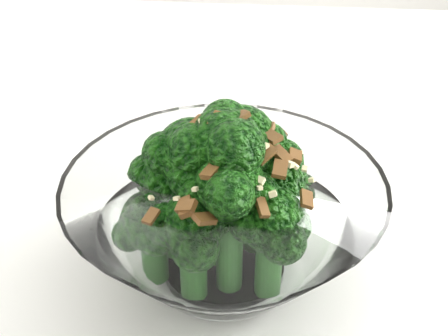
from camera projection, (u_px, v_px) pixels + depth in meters
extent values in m
cube|color=white|center=(196.00, 171.00, 0.58)|extent=(1.35, 1.06, 0.04)
cylinder|color=white|center=(224.00, 269.00, 0.43)|extent=(0.09, 0.09, 0.01)
cylinder|color=#205B18|center=(224.00, 215.00, 0.41)|extent=(0.02, 0.02, 0.08)
sphere|color=#1C5C11|center=(224.00, 147.00, 0.38)|extent=(0.05, 0.05, 0.05)
cylinder|color=#205B18|center=(240.00, 200.00, 0.43)|extent=(0.02, 0.02, 0.07)
sphere|color=#1C5C11|center=(242.00, 140.00, 0.40)|extent=(0.05, 0.05, 0.05)
cylinder|color=#205B18|center=(194.00, 214.00, 0.42)|extent=(0.02, 0.02, 0.07)
sphere|color=#1C5C11|center=(192.00, 155.00, 0.39)|extent=(0.05, 0.05, 0.05)
cylinder|color=#205B18|center=(229.00, 246.00, 0.39)|extent=(0.02, 0.02, 0.07)
sphere|color=#1C5C11|center=(230.00, 188.00, 0.37)|extent=(0.04, 0.04, 0.04)
cylinder|color=#205B18|center=(273.00, 225.00, 0.42)|extent=(0.02, 0.02, 0.05)
sphere|color=#1C5C11|center=(275.00, 179.00, 0.40)|extent=(0.04, 0.04, 0.04)
cylinder|color=#205B18|center=(173.00, 223.00, 0.42)|extent=(0.02, 0.02, 0.05)
sphere|color=#1C5C11|center=(170.00, 178.00, 0.40)|extent=(0.04, 0.04, 0.04)
cylinder|color=#205B18|center=(269.00, 263.00, 0.39)|extent=(0.02, 0.02, 0.05)
sphere|color=#1C5C11|center=(271.00, 220.00, 0.37)|extent=(0.04, 0.04, 0.04)
cylinder|color=#205B18|center=(193.00, 267.00, 0.39)|extent=(0.02, 0.02, 0.05)
sphere|color=#1C5C11|center=(192.00, 225.00, 0.37)|extent=(0.04, 0.04, 0.04)
cylinder|color=#205B18|center=(277.00, 207.00, 0.45)|extent=(0.02, 0.02, 0.04)
sphere|color=#1C5C11|center=(279.00, 174.00, 0.43)|extent=(0.04, 0.04, 0.04)
cylinder|color=#205B18|center=(154.00, 256.00, 0.41)|extent=(0.02, 0.02, 0.04)
sphere|color=#1C5C11|center=(152.00, 221.00, 0.39)|extent=(0.04, 0.04, 0.04)
cylinder|color=#205B18|center=(222.00, 199.00, 0.45)|extent=(0.02, 0.02, 0.04)
sphere|color=#1C5C11|center=(222.00, 165.00, 0.44)|extent=(0.04, 0.04, 0.04)
cylinder|color=#205B18|center=(178.00, 210.00, 0.44)|extent=(0.02, 0.02, 0.04)
sphere|color=#1C5C11|center=(176.00, 175.00, 0.43)|extent=(0.04, 0.04, 0.04)
cylinder|color=#205B18|center=(255.00, 215.00, 0.43)|extent=(0.02, 0.02, 0.06)
sphere|color=#1C5C11|center=(256.00, 168.00, 0.41)|extent=(0.05, 0.05, 0.05)
cube|color=brown|center=(216.00, 119.00, 0.36)|extent=(0.01, 0.01, 0.01)
cube|color=brown|center=(185.00, 207.00, 0.35)|extent=(0.01, 0.02, 0.01)
cube|color=brown|center=(272.00, 138.00, 0.39)|extent=(0.01, 0.01, 0.00)
cube|color=brown|center=(151.00, 216.00, 0.36)|extent=(0.01, 0.01, 0.01)
cube|color=brown|center=(254.00, 127.00, 0.42)|extent=(0.01, 0.01, 0.01)
cube|color=brown|center=(202.00, 142.00, 0.36)|extent=(0.01, 0.01, 0.01)
cube|color=brown|center=(266.00, 154.00, 0.37)|extent=(0.02, 0.01, 0.01)
cube|color=brown|center=(239.00, 121.00, 0.37)|extent=(0.01, 0.01, 0.01)
cube|color=brown|center=(169.00, 145.00, 0.39)|extent=(0.01, 0.01, 0.00)
cube|color=brown|center=(281.00, 155.00, 0.38)|extent=(0.01, 0.02, 0.01)
cube|color=brown|center=(202.00, 125.00, 0.42)|extent=(0.01, 0.01, 0.01)
cube|color=brown|center=(237.00, 113.00, 0.38)|extent=(0.01, 0.01, 0.01)
cube|color=brown|center=(295.00, 156.00, 0.39)|extent=(0.01, 0.01, 0.01)
cube|color=brown|center=(212.00, 123.00, 0.40)|extent=(0.01, 0.01, 0.00)
cube|color=brown|center=(238.00, 119.00, 0.37)|extent=(0.02, 0.01, 0.01)
cube|color=brown|center=(249.00, 124.00, 0.41)|extent=(0.01, 0.01, 0.00)
cube|color=brown|center=(262.00, 207.00, 0.35)|extent=(0.01, 0.02, 0.01)
cube|color=brown|center=(220.00, 128.00, 0.36)|extent=(0.01, 0.01, 0.01)
cube|color=brown|center=(227.00, 126.00, 0.43)|extent=(0.01, 0.01, 0.01)
cube|color=brown|center=(162.00, 143.00, 0.42)|extent=(0.01, 0.01, 0.01)
cube|color=brown|center=(214.00, 139.00, 0.36)|extent=(0.01, 0.01, 0.00)
cube|color=brown|center=(276.00, 133.00, 0.42)|extent=(0.02, 0.01, 0.01)
cube|color=brown|center=(272.00, 137.00, 0.38)|extent=(0.01, 0.01, 0.00)
cube|color=brown|center=(269.00, 130.00, 0.39)|extent=(0.01, 0.02, 0.01)
cube|color=brown|center=(200.00, 130.00, 0.43)|extent=(0.02, 0.01, 0.01)
cube|color=brown|center=(167.00, 153.00, 0.38)|extent=(0.02, 0.01, 0.01)
cube|color=brown|center=(214.00, 124.00, 0.43)|extent=(0.01, 0.02, 0.01)
cube|color=brown|center=(186.00, 206.00, 0.35)|extent=(0.01, 0.01, 0.01)
cube|color=brown|center=(197.00, 124.00, 0.37)|extent=(0.01, 0.01, 0.01)
cube|color=brown|center=(205.00, 219.00, 0.35)|extent=(0.02, 0.01, 0.01)
cube|color=brown|center=(307.00, 199.00, 0.37)|extent=(0.01, 0.01, 0.01)
cube|color=brown|center=(280.00, 169.00, 0.37)|extent=(0.01, 0.02, 0.01)
cube|color=brown|center=(212.00, 170.00, 0.35)|extent=(0.02, 0.02, 0.01)
cube|color=beige|center=(260.00, 188.00, 0.35)|extent=(0.00, 0.00, 0.00)
cube|color=beige|center=(156.00, 150.00, 0.38)|extent=(0.01, 0.01, 0.00)
cube|color=beige|center=(225.00, 124.00, 0.42)|extent=(0.01, 0.01, 0.00)
cube|color=beige|center=(225.00, 113.00, 0.39)|extent=(0.00, 0.00, 0.00)
cube|color=beige|center=(151.00, 198.00, 0.36)|extent=(0.00, 0.00, 0.00)
cube|color=beige|center=(236.00, 114.00, 0.39)|extent=(0.01, 0.01, 0.00)
cube|color=beige|center=(223.00, 121.00, 0.42)|extent=(0.00, 0.00, 0.00)
cube|color=beige|center=(312.00, 180.00, 0.38)|extent=(0.01, 0.01, 0.00)
cube|color=beige|center=(177.00, 198.00, 0.35)|extent=(0.00, 0.00, 0.00)
cube|color=beige|center=(197.00, 127.00, 0.39)|extent=(0.01, 0.01, 0.00)
cube|color=beige|center=(215.00, 175.00, 0.35)|extent=(0.01, 0.01, 0.01)
cube|color=beige|center=(305.00, 169.00, 0.38)|extent=(0.00, 0.01, 0.00)
cube|color=beige|center=(170.00, 147.00, 0.38)|extent=(0.01, 0.01, 0.00)
cube|color=beige|center=(256.00, 155.00, 0.36)|extent=(0.01, 0.01, 0.01)
cube|color=beige|center=(195.00, 189.00, 0.35)|extent=(0.00, 0.00, 0.00)
cube|color=beige|center=(290.00, 164.00, 0.37)|extent=(0.01, 0.01, 0.00)
cube|color=beige|center=(296.00, 167.00, 0.38)|extent=(0.00, 0.00, 0.00)
cube|color=beige|center=(254.00, 140.00, 0.37)|extent=(0.01, 0.01, 0.00)
cube|color=beige|center=(226.00, 113.00, 0.38)|extent=(0.01, 0.01, 0.00)
cube|color=beige|center=(301.00, 152.00, 0.40)|extent=(0.01, 0.01, 0.01)
cube|color=beige|center=(273.00, 194.00, 0.35)|extent=(0.01, 0.01, 0.01)
cube|color=beige|center=(175.00, 150.00, 0.37)|extent=(0.01, 0.01, 0.01)
cube|color=beige|center=(266.00, 146.00, 0.37)|extent=(0.01, 0.00, 0.00)
cube|color=beige|center=(225.00, 140.00, 0.36)|extent=(0.00, 0.00, 0.00)
cube|color=beige|center=(201.00, 123.00, 0.37)|extent=(0.01, 0.00, 0.01)
cube|color=beige|center=(181.00, 134.00, 0.41)|extent=(0.00, 0.00, 0.00)
cube|color=beige|center=(261.00, 181.00, 0.35)|extent=(0.01, 0.01, 0.00)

